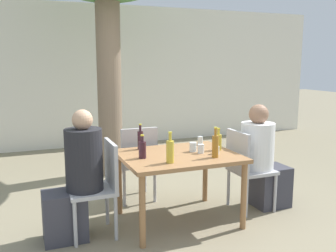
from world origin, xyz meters
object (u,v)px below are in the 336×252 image
drinking_glass_2 (216,150)px  patio_chair_2 (137,159)px  wine_bottle_3 (142,149)px  drinking_glass_0 (201,149)px  drinking_glass_1 (193,147)px  amber_bottle_4 (215,146)px  patio_chair_0 (100,182)px  patio_chair_1 (246,165)px  dining_table_front (179,162)px  person_seated_0 (76,182)px  wine_bottle_1 (140,139)px  oil_cruet_0 (218,142)px  person_seated_1 (263,161)px  drinking_glass_3 (200,141)px  oil_cruet_2 (170,151)px

drinking_glass_2 → patio_chair_2: bearing=125.7°
wine_bottle_3 → drinking_glass_0: wine_bottle_3 is taller
drinking_glass_1 → amber_bottle_4: bearing=-71.2°
patio_chair_0 → patio_chair_1: 1.66m
dining_table_front → person_seated_0: 1.07m
patio_chair_2 → person_seated_0: (-0.82, -0.71, 0.03)m
wine_bottle_1 → drinking_glass_2: bearing=-36.2°
dining_table_front → patio_chair_0: (-0.83, 0.00, -0.12)m
patio_chair_0 → wine_bottle_1: bearing=124.3°
drinking_glass_0 → oil_cruet_0: bearing=14.1°
person_seated_1 → amber_bottle_4: (-0.77, -0.26, 0.30)m
oil_cruet_0 → amber_bottle_4: bearing=-124.6°
person_seated_1 → amber_bottle_4: person_seated_1 is taller
patio_chair_0 → drinking_glass_2: 1.23m
patio_chair_2 → wine_bottle_1: bearing=79.8°
drinking_glass_1 → drinking_glass_2: size_ratio=1.24×
person_seated_0 → oil_cruet_0: 1.56m
person_seated_0 → drinking_glass_2: (1.43, -0.13, 0.21)m
dining_table_front → drinking_glass_3: (0.40, 0.31, 0.14)m
patio_chair_0 → wine_bottle_3: (0.43, -0.02, 0.30)m
wine_bottle_3 → oil_cruet_0: bearing=1.9°
patio_chair_0 → wine_bottle_1: size_ratio=3.27×
oil_cruet_0 → oil_cruet_2: bearing=-156.8°
patio_chair_2 → drinking_glass_2: 1.07m
wine_bottle_1 → drinking_glass_3: 0.71m
dining_table_front → wine_bottle_3: (-0.40, -0.02, 0.18)m
dining_table_front → drinking_glass_3: bearing=37.4°
dining_table_front → drinking_glass_0: (0.23, -0.05, 0.13)m
oil_cruet_0 → drinking_glass_3: size_ratio=2.42×
dining_table_front → drinking_glass_1: drinking_glass_1 is taller
person_seated_1 → drinking_glass_3: bearing=64.8°
patio_chair_2 → oil_cruet_2: bearing=91.7°
patio_chair_0 → wine_bottle_3: 0.52m
patio_chair_2 → wine_bottle_3: bearing=77.5°
oil_cruet_0 → wine_bottle_3: size_ratio=1.02×
drinking_glass_2 → drinking_glass_3: bearing=85.7°
patio_chair_2 → drinking_glass_3: bearing=147.7°
person_seated_1 → oil_cruet_0: bearing=88.8°
wine_bottle_1 → drinking_glass_3: wine_bottle_1 is taller
wine_bottle_3 → patio_chair_0: bearing=177.8°
patio_chair_1 → drinking_glass_0: patio_chair_1 is taller
patio_chair_0 → drinking_glass_3: (1.23, 0.31, 0.25)m
patio_chair_0 → amber_bottle_4: 1.19m
person_seated_1 → person_seated_0: bearing=90.0°
person_seated_1 → wine_bottle_3: bearing=90.6°
wine_bottle_1 → drinking_glass_0: wine_bottle_1 is taller
person_seated_1 → drinking_glass_1: size_ratio=12.04×
person_seated_1 → drinking_glass_1: 0.91m
patio_chair_2 → person_seated_1: (1.30, -0.71, 0.02)m
person_seated_0 → amber_bottle_4: 1.41m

